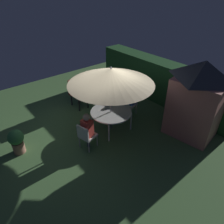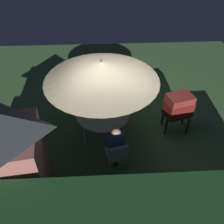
{
  "view_description": "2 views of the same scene",
  "coord_description": "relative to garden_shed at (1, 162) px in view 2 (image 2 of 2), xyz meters",
  "views": [
    {
      "loc": [
        5.02,
        -3.42,
        4.57
      ],
      "look_at": [
        0.53,
        0.29,
        0.83
      ],
      "focal_mm": 32.84,
      "sensor_mm": 36.0,
      "label": 1
    },
    {
      "loc": [
        0.36,
        5.36,
        5.02
      ],
      "look_at": [
        0.12,
        0.49,
        0.85
      ],
      "focal_mm": 38.93,
      "sensor_mm": 36.0,
      "label": 2
    }
  ],
  "objects": [
    {
      "name": "ground_plane",
      "position": [
        -2.31,
        -2.39,
        -1.34
      ],
      "size": [
        11.0,
        11.0,
        0.0
      ],
      "primitive_type": "plane",
      "color": "#47703D"
    },
    {
      "name": "garden_shed",
      "position": [
        0.0,
        0.0,
        0.0
      ],
      "size": [
        1.81,
        1.59,
        2.63
      ],
      "color": "#B26B60",
      "rests_on": "ground"
    },
    {
      "name": "patio_table",
      "position": [
        -1.95,
        -2.01,
        -0.66
      ],
      "size": [
        1.44,
        1.44,
        0.73
      ],
      "color": "white",
      "rests_on": "ground"
    },
    {
      "name": "patio_umbrella",
      "position": [
        -1.95,
        -2.01,
        0.71
      ],
      "size": [
        2.81,
        2.81,
        2.36
      ],
      "color": "#4C4C51",
      "rests_on": "ground"
    },
    {
      "name": "bbq_grill",
      "position": [
        -4.02,
        -2.05,
        -0.49
      ],
      "size": [
        0.81,
        0.67,
        1.2
      ],
      "color": "maroon",
      "rests_on": "ground"
    },
    {
      "name": "chair_near_shed",
      "position": [
        -1.64,
        -3.27,
        -0.82
      ],
      "size": [
        0.56,
        0.56,
        0.9
      ],
      "color": "silver",
      "rests_on": "ground"
    },
    {
      "name": "chair_far_side",
      "position": [
        -2.25,
        -0.74,
        -0.82
      ],
      "size": [
        0.55,
        0.56,
        0.9
      ],
      "color": "silver",
      "rests_on": "ground"
    },
    {
      "name": "potted_plant_by_shed",
      "position": [
        -2.83,
        -5.02,
        -0.87
      ],
      "size": [
        0.47,
        0.47,
        0.83
      ],
      "color": "#936651",
      "rests_on": "ground"
    },
    {
      "name": "person_in_red",
      "position": [
        -1.66,
        -3.19,
        -0.56
      ],
      "size": [
        0.39,
        0.31,
        1.26
      ],
      "color": "#CC3D33",
      "rests_on": "ground"
    },
    {
      "name": "person_in_blue",
      "position": [
        -2.23,
        -0.82,
        -0.56
      ],
      "size": [
        0.39,
        0.31,
        1.26
      ],
      "color": "#3866B2",
      "rests_on": "ground"
    }
  ]
}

